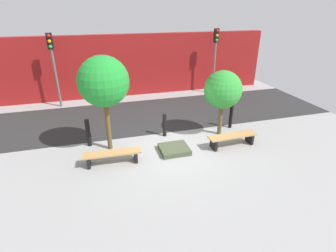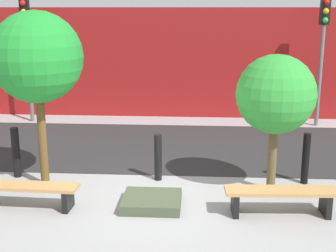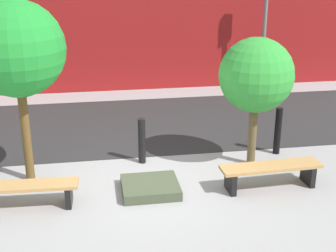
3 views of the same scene
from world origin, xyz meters
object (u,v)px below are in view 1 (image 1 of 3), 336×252
object	(u,v)px
bollard_center	(231,116)
traffic_light_mid_west	(215,50)
planter_bed	(174,149)
tree_behind_left_bench	(104,82)
traffic_light_west	(53,58)
tree_behind_right_bench	(223,90)
bollard_left	(165,125)
bench_left	(112,155)
bollard_far_left	(88,133)
bench_right	(232,138)

from	to	relation	value
bollard_center	traffic_light_mid_west	bearing A→B (deg)	73.96
planter_bed	tree_behind_left_bench	world-z (taller)	tree_behind_left_bench
traffic_light_west	tree_behind_left_bench	bearing A→B (deg)	-68.05
bollard_center	tree_behind_right_bench	bearing A→B (deg)	-148.83
bollard_left	traffic_light_mid_west	size ratio (longest dim) A/B	0.26
bollard_left	traffic_light_west	world-z (taller)	traffic_light_west
tree_behind_left_bench	tree_behind_right_bench	size ratio (longest dim) A/B	1.30
bollard_left	tree_behind_left_bench	bearing A→B (deg)	-168.66
traffic_light_west	bollard_left	bearing A→B (deg)	-48.00
bench_left	planter_bed	bearing A→B (deg)	7.59
traffic_light_mid_west	traffic_light_west	bearing A→B (deg)	-180.00
bollard_left	traffic_light_mid_west	bearing A→B (deg)	48.00
bench_left	traffic_light_west	size ratio (longest dim) A/B	0.52
tree_behind_left_bench	traffic_light_west	size ratio (longest dim) A/B	0.92
bollard_far_left	bollard_center	bearing A→B (deg)	0.00
planter_bed	traffic_light_west	xyz separation A→B (m)	(-4.51, 6.38, 2.54)
bollard_center	traffic_light_mid_west	world-z (taller)	traffic_light_mid_west
planter_bed	bollard_far_left	xyz separation A→B (m)	(-3.07, 1.37, 0.45)
tree_behind_right_bench	bollard_center	size ratio (longest dim) A/B	2.54
tree_behind_right_bench	traffic_light_west	xyz separation A→B (m)	(-6.81, 5.47, 0.69)
tree_behind_left_bench	traffic_light_mid_west	distance (m)	8.74
bench_left	bollard_center	xyz separation A→B (m)	(5.37, 1.57, 0.21)
bench_left	tree_behind_right_bench	distance (m)	5.01
bench_right	traffic_light_mid_west	world-z (taller)	traffic_light_mid_west
planter_bed	traffic_light_mid_west	xyz separation A→B (m)	(4.51, 6.38, 2.56)
planter_bed	tree_behind_right_bench	xyz separation A→B (m)	(2.31, 0.91, 1.86)
traffic_light_west	planter_bed	bearing A→B (deg)	-54.76
tree_behind_right_bench	bollard_far_left	size ratio (longest dim) A/B	2.50
bench_left	bollard_left	world-z (taller)	bollard_left
bollard_left	traffic_light_mid_west	xyz separation A→B (m)	(4.51, 5.01, 2.16)
traffic_light_mid_west	tree_behind_left_bench	bearing A→B (deg)	-141.25
bollard_far_left	traffic_light_mid_west	world-z (taller)	traffic_light_mid_west
planter_bed	tree_behind_left_bench	xyz separation A→B (m)	(-2.31, 0.91, 2.53)
bench_right	bollard_center	bearing A→B (deg)	61.48
bollard_left	bench_right	bearing A→B (deg)	-34.34
bollard_far_left	traffic_light_west	xyz separation A→B (m)	(-1.44, 5.01, 2.09)
tree_behind_left_bench	bollard_far_left	distance (m)	2.26
bench_left	tree_behind_left_bench	xyz separation A→B (m)	(0.00, 1.11, 2.30)
planter_bed	bollard_center	world-z (taller)	bollard_center
tree_behind_left_bench	bollard_left	bearing A→B (deg)	11.34
tree_behind_left_bench	bench_left	bearing A→B (deg)	-90.00
bench_left	bollard_center	bearing A→B (deg)	18.96
traffic_light_west	traffic_light_mid_west	bearing A→B (deg)	0.00
tree_behind_left_bench	planter_bed	bearing A→B (deg)	-21.60
planter_bed	tree_behind_right_bench	world-z (taller)	tree_behind_right_bench
bench_right	planter_bed	size ratio (longest dim) A/B	1.85
bench_left	tree_behind_right_bench	bearing A→B (deg)	16.20
bench_left	bollard_center	distance (m)	5.60
bench_left	tree_behind_left_bench	distance (m)	2.55
bench_right	bollard_far_left	distance (m)	5.60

